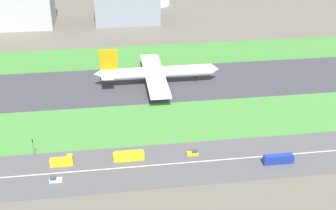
{
  "coord_description": "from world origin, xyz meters",
  "views": [
    {
      "loc": [
        -24.16,
        -208.82,
        95.92
      ],
      "look_at": [
        0.06,
        -36.5,
        6.0
      ],
      "focal_mm": 47.36,
      "sensor_mm": 36.0,
      "label": 1
    }
  ],
  "objects_px": {
    "truck_0": "(62,161)",
    "bus_1": "(129,156)",
    "airliner": "(155,73)",
    "traffic_light": "(33,146)",
    "car_4": "(55,180)",
    "bus_0": "(278,159)",
    "car_3": "(193,153)"
  },
  "relations": [
    {
      "from": "car_3",
      "to": "car_4",
      "type": "height_order",
      "value": "same"
    },
    {
      "from": "truck_0",
      "to": "bus_0",
      "type": "bearing_deg",
      "value": -7.11
    },
    {
      "from": "airliner",
      "to": "truck_0",
      "type": "relative_size",
      "value": 7.74
    },
    {
      "from": "car_3",
      "to": "car_4",
      "type": "xyz_separation_m",
      "value": [
        -51.41,
        -10.0,
        0.0
      ]
    },
    {
      "from": "bus_0",
      "to": "traffic_light",
      "type": "bearing_deg",
      "value": -11.15
    },
    {
      "from": "bus_0",
      "to": "car_4",
      "type": "height_order",
      "value": "bus_0"
    },
    {
      "from": "traffic_light",
      "to": "bus_0",
      "type": "bearing_deg",
      "value": -11.15
    },
    {
      "from": "truck_0",
      "to": "bus_1",
      "type": "distance_m",
      "value": 24.8
    },
    {
      "from": "truck_0",
      "to": "car_4",
      "type": "xyz_separation_m",
      "value": [
        -1.81,
        -10.0,
        -0.75
      ]
    },
    {
      "from": "airliner",
      "to": "car_4",
      "type": "bearing_deg",
      "value": -119.68
    },
    {
      "from": "truck_0",
      "to": "bus_1",
      "type": "height_order",
      "value": "truck_0"
    },
    {
      "from": "traffic_light",
      "to": "car_3",
      "type": "bearing_deg",
      "value": -7.5
    },
    {
      "from": "bus_1",
      "to": "airliner",
      "type": "bearing_deg",
      "value": 75.3
    },
    {
      "from": "airliner",
      "to": "car_4",
      "type": "relative_size",
      "value": 14.77
    },
    {
      "from": "bus_1",
      "to": "traffic_light",
      "type": "bearing_deg",
      "value": 167.47
    },
    {
      "from": "truck_0",
      "to": "car_4",
      "type": "relative_size",
      "value": 1.91
    },
    {
      "from": "airliner",
      "to": "traffic_light",
      "type": "distance_m",
      "value": 80.61
    },
    {
      "from": "bus_1",
      "to": "traffic_light",
      "type": "height_order",
      "value": "traffic_light"
    },
    {
      "from": "bus_0",
      "to": "bus_1",
      "type": "distance_m",
      "value": 56.21
    },
    {
      "from": "bus_0",
      "to": "bus_1",
      "type": "bearing_deg",
      "value": -10.25
    },
    {
      "from": "bus_0",
      "to": "car_3",
      "type": "xyz_separation_m",
      "value": [
        -30.51,
        10.0,
        -0.9
      ]
    },
    {
      "from": "car_3",
      "to": "truck_0",
      "type": "bearing_deg",
      "value": -180.0
    },
    {
      "from": "car_4",
      "to": "traffic_light",
      "type": "relative_size",
      "value": 0.61
    },
    {
      "from": "bus_0",
      "to": "truck_0",
      "type": "bearing_deg",
      "value": -7.11
    },
    {
      "from": "car_4",
      "to": "bus_1",
      "type": "height_order",
      "value": "bus_1"
    },
    {
      "from": "airliner",
      "to": "bus_0",
      "type": "height_order",
      "value": "airliner"
    },
    {
      "from": "truck_0",
      "to": "traffic_light",
      "type": "xyz_separation_m",
      "value": [
        -11.16,
        7.99,
        2.62
      ]
    },
    {
      "from": "airliner",
      "to": "traffic_light",
      "type": "bearing_deg",
      "value": -131.88
    },
    {
      "from": "car_4",
      "to": "truck_0",
      "type": "bearing_deg",
      "value": -100.27
    },
    {
      "from": "airliner",
      "to": "truck_0",
      "type": "bearing_deg",
      "value": -122.09
    },
    {
      "from": "car_3",
      "to": "traffic_light",
      "type": "xyz_separation_m",
      "value": [
        -60.76,
        7.99,
        3.37
      ]
    },
    {
      "from": "truck_0",
      "to": "bus_0",
      "type": "xyz_separation_m",
      "value": [
        80.12,
        -10.0,
        0.15
      ]
    }
  ]
}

